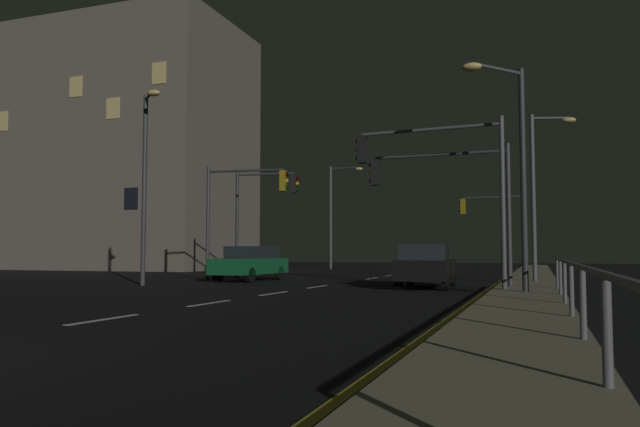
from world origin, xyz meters
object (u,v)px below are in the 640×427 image
(traffic_light_mid_right, at_px, (435,168))
(traffic_light_overhead_east, at_px, (493,216))
(car_oncoming, at_px, (250,263))
(street_lamp_corner, at_px, (336,207))
(street_lamp_mid_block, at_px, (146,170))
(building_distant, at_px, (110,152))
(car, at_px, (426,265))
(traffic_light_far_right, at_px, (243,199))
(street_lamp_median, at_px, (540,180))
(street_lamp_across_street, at_px, (513,153))
(traffic_light_near_right, at_px, (263,202))
(traffic_light_far_left, at_px, (441,186))

(traffic_light_mid_right, relative_size, traffic_light_overhead_east, 1.15)
(car_oncoming, xyz_separation_m, street_lamp_corner, (-1.77, 17.93, 3.85))
(street_lamp_mid_block, distance_m, building_distant, 28.18)
(car, xyz_separation_m, traffic_light_far_right, (-9.14, 3.29, 2.97))
(car_oncoming, height_order, street_lamp_median, street_lamp_median)
(street_lamp_across_street, xyz_separation_m, street_lamp_mid_block, (-13.77, 1.37, 0.28))
(car_oncoming, xyz_separation_m, building_distant, (-20.37, 15.47, 8.71))
(traffic_light_mid_right, height_order, traffic_light_far_right, traffic_light_mid_right)
(traffic_light_far_right, height_order, street_lamp_corner, street_lamp_corner)
(street_lamp_corner, xyz_separation_m, building_distant, (-18.60, -2.46, 4.86))
(traffic_light_near_right, relative_size, traffic_light_far_left, 1.10)
(street_lamp_median, height_order, street_lamp_mid_block, street_lamp_mid_block)
(traffic_light_mid_right, distance_m, traffic_light_overhead_east, 18.80)
(car, height_order, traffic_light_overhead_east, traffic_light_overhead_east)
(traffic_light_mid_right, distance_m, traffic_light_near_right, 12.69)
(car, distance_m, street_lamp_across_street, 5.91)
(car_oncoming, relative_size, street_lamp_corner, 0.58)
(traffic_light_far_left, height_order, street_lamp_across_street, street_lamp_across_street)
(car, xyz_separation_m, traffic_light_mid_right, (0.66, -1.95, 3.27))
(street_lamp_mid_block, relative_size, building_distant, 0.35)
(traffic_light_overhead_east, distance_m, street_lamp_mid_block, 22.45)
(traffic_light_far_left, bearing_deg, traffic_light_near_right, 147.01)
(car_oncoming, relative_size, building_distant, 0.21)
(traffic_light_overhead_east, height_order, traffic_light_far_left, traffic_light_far_left)
(traffic_light_mid_right, distance_m, building_distant, 36.40)
(traffic_light_near_right, bearing_deg, car, -32.34)
(street_lamp_median, bearing_deg, traffic_light_far_left, -126.35)
(street_lamp_corner, bearing_deg, car_oncoming, -84.36)
(traffic_light_near_right, distance_m, building_distant, 24.03)
(car_oncoming, relative_size, street_lamp_median, 0.66)
(traffic_light_mid_right, bearing_deg, street_lamp_across_street, -32.86)
(street_lamp_corner, relative_size, street_lamp_mid_block, 1.03)
(street_lamp_across_street, bearing_deg, street_lamp_corner, 118.92)
(traffic_light_overhead_east, height_order, building_distant, building_distant)
(car, height_order, traffic_light_far_right, traffic_light_far_right)
(traffic_light_overhead_east, xyz_separation_m, street_lamp_median, (2.72, -12.90, 0.68))
(traffic_light_mid_right, distance_m, street_lamp_mid_block, 11.22)
(street_lamp_across_street, bearing_deg, traffic_light_near_right, 142.84)
(traffic_light_overhead_east, relative_size, traffic_light_far_left, 0.96)
(street_lamp_median, xyz_separation_m, street_lamp_mid_block, (-14.54, -6.17, 0.26))
(car_oncoming, height_order, traffic_light_far_left, traffic_light_far_left)
(traffic_light_overhead_east, bearing_deg, street_lamp_median, -78.08)
(car, bearing_deg, traffic_light_mid_right, -71.25)
(street_lamp_median, relative_size, street_lamp_across_street, 1.02)
(street_lamp_median, height_order, street_lamp_across_street, street_lamp_median)
(car_oncoming, bearing_deg, building_distant, 142.80)
(car_oncoming, height_order, street_lamp_corner, street_lamp_corner)
(traffic_light_mid_right, height_order, street_lamp_mid_block, street_lamp_mid_block)
(car_oncoming, bearing_deg, car, -19.51)
(car, height_order, traffic_light_near_right, traffic_light_near_right)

